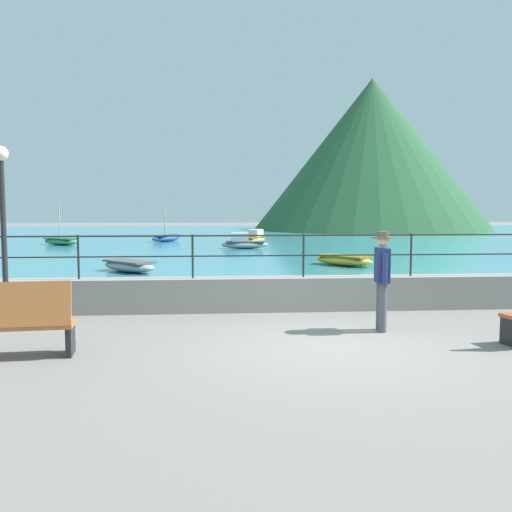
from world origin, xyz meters
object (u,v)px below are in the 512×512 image
(boat_2, at_px, (344,260))
(lamp_post, at_px, (3,205))
(boat_4, at_px, (166,238))
(boat_0, at_px, (244,243))
(person_walking, at_px, (382,276))
(boat_1, at_px, (129,266))
(bench_main, at_px, (11,320))
(boat_3, at_px, (61,241))
(boat_5, at_px, (254,238))

(boat_2, bearing_deg, lamp_post, -133.87)
(boat_2, height_order, boat_4, boat_4)
(boat_0, distance_m, boat_4, 7.08)
(person_walking, xyz_separation_m, boat_1, (-5.57, 8.78, -0.72))
(bench_main, bearing_deg, lamp_post, 110.37)
(boat_1, bearing_deg, person_walking, -57.59)
(boat_2, xyz_separation_m, boat_3, (-12.54, 11.17, 0.01))
(boat_2, bearing_deg, person_walking, -99.57)
(lamp_post, relative_size, boat_5, 1.34)
(boat_1, relative_size, boat_2, 0.99)
(bench_main, bearing_deg, boat_2, 56.67)
(boat_2, relative_size, boat_4, 0.96)
(person_walking, relative_size, boat_2, 0.76)
(boat_2, bearing_deg, boat_3, 138.32)
(boat_0, xyz_separation_m, boat_1, (-4.22, -9.26, -0.07))
(boat_1, bearing_deg, bench_main, -91.43)
(boat_2, distance_m, boat_3, 16.79)
(person_walking, xyz_separation_m, boat_4, (-5.55, 23.74, -0.72))
(person_walking, bearing_deg, boat_2, 80.43)
(lamp_post, relative_size, boat_3, 1.36)
(boat_1, relative_size, boat_5, 0.93)
(boat_4, bearing_deg, boat_1, -90.09)
(boat_0, xyz_separation_m, boat_4, (-4.20, 5.70, -0.06))
(lamp_post, distance_m, boat_1, 7.87)
(person_walking, xyz_separation_m, boat_2, (1.70, 10.09, -0.72))
(lamp_post, height_order, boat_4, lamp_post)
(boat_4, bearing_deg, boat_3, -154.86)
(bench_main, bearing_deg, boat_1, 88.57)
(boat_2, xyz_separation_m, boat_5, (-2.31, 11.66, 0.07))
(bench_main, relative_size, boat_1, 0.77)
(person_walking, height_order, boat_4, boat_4)
(boat_0, height_order, boat_2, boat_0)
(bench_main, height_order, boat_2, bench_main)
(boat_4, bearing_deg, boat_0, -53.66)
(boat_0, height_order, boat_3, boat_3)
(boat_0, distance_m, boat_5, 3.78)
(person_walking, height_order, boat_2, person_walking)
(boat_5, bearing_deg, boat_4, 158.02)
(boat_1, bearing_deg, boat_3, 112.90)
(person_walking, height_order, boat_5, person_walking)
(lamp_post, bearing_deg, boat_5, 73.21)
(lamp_post, xyz_separation_m, boat_3, (-4.05, 20.00, -1.93))
(boat_0, relative_size, boat_3, 0.96)
(bench_main, xyz_separation_m, boat_5, (5.22, 23.10, -0.23))
(bench_main, distance_m, boat_4, 25.10)
(boat_3, relative_size, boat_4, 1.00)
(lamp_post, height_order, boat_3, lamp_post)
(bench_main, bearing_deg, boat_5, 77.27)
(bench_main, bearing_deg, person_walking, 13.10)
(bench_main, height_order, person_walking, person_walking)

